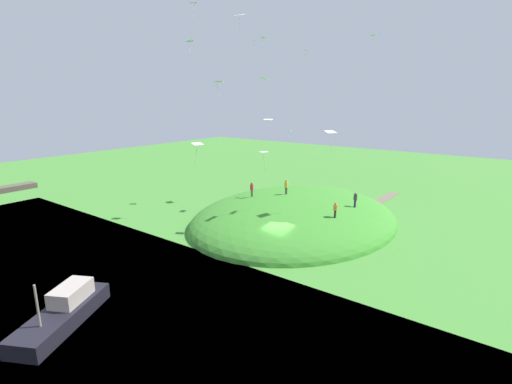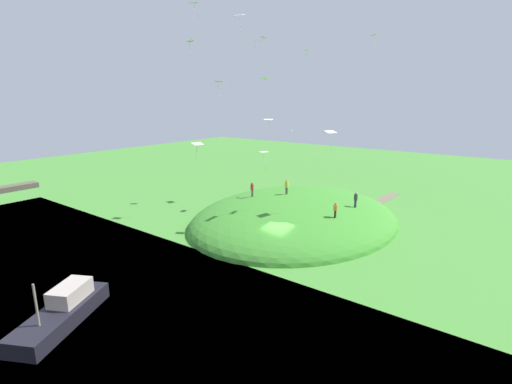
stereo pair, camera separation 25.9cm
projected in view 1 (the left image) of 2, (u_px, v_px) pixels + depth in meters
ground_plane at (278, 249)px, 37.21m from camera, size 160.00×160.00×0.00m
grass_hill at (295, 221)px, 45.89m from camera, size 28.32×23.36×6.32m
dirt_path at (380, 201)px, 54.75m from camera, size 12.08×2.18×0.04m
boat_on_lake at (64, 312)px, 24.87m from camera, size 7.87×5.67×3.87m
person_watching_kites at (286, 185)px, 45.65m from camera, size 0.64×0.64×1.80m
person_walking_path at (335, 208)px, 38.77m from camera, size 0.45×0.45×1.62m
person_with_child at (355, 198)px, 42.34m from camera, size 0.49×0.49×1.76m
person_near_shore at (252, 188)px, 45.66m from camera, size 0.57×0.57×1.78m
kite_0 at (268, 120)px, 39.97m from camera, size 1.03×1.16×1.35m
kite_1 at (197, 145)px, 38.18m from camera, size 1.26×1.00×2.26m
kite_2 at (263, 39)px, 40.02m from camera, size 0.77×0.81×1.71m
kite_3 at (331, 133)px, 38.03m from camera, size 1.38×1.20×2.10m
kite_4 at (219, 83)px, 44.51m from camera, size 1.12×1.26×2.29m
kite_5 at (264, 79)px, 51.72m from camera, size 1.13×1.36×1.49m
kite_6 at (289, 132)px, 45.72m from camera, size 0.74×0.59×1.07m
kite_7 at (239, 16)px, 38.98m from camera, size 0.96×1.24×2.20m
kite_8 at (193, 4)px, 40.15m from camera, size 1.00×1.02×1.92m
kite_9 at (306, 51)px, 47.03m from camera, size 1.09×0.96×1.22m
kite_10 at (264, 153)px, 39.64m from camera, size 1.08×0.88×2.14m
kite_11 at (374, 36)px, 38.40m from camera, size 0.86×0.67×1.58m
kite_12 at (256, 41)px, 50.17m from camera, size 1.05×1.08×1.07m
kite_13 at (190, 42)px, 40.39m from camera, size 1.40×1.34×1.24m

